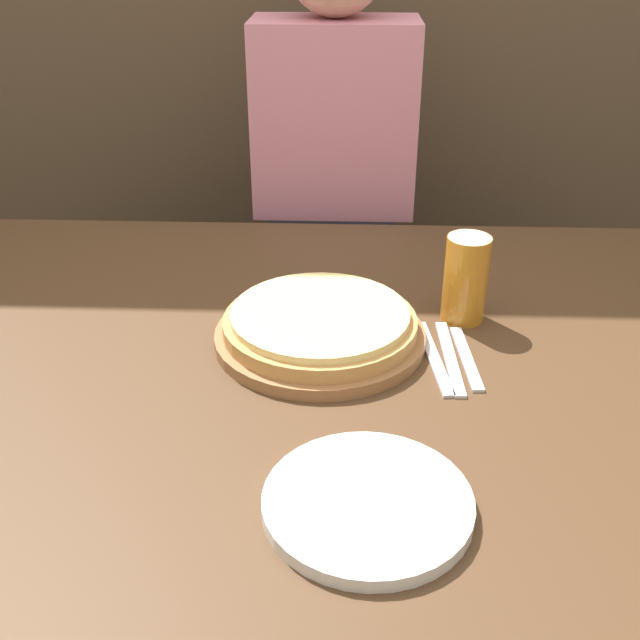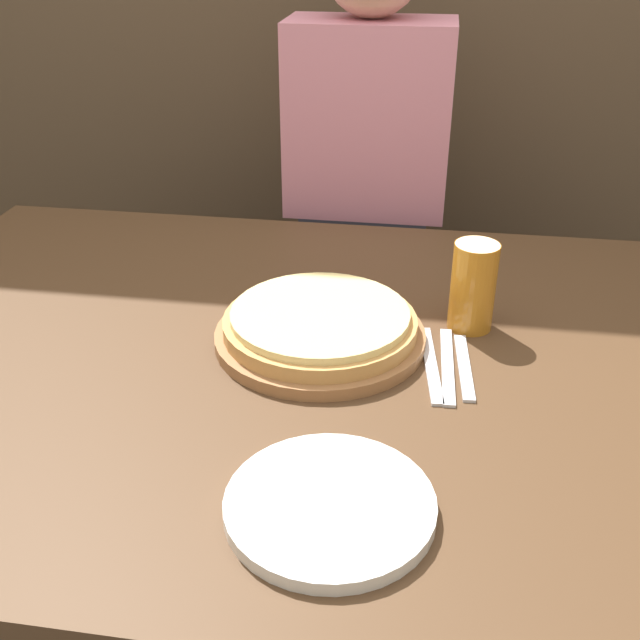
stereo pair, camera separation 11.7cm
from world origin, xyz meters
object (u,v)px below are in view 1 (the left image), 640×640
at_px(beer_glass, 466,275).
at_px(diner_person, 333,230).
at_px(fork, 434,357).
at_px(pizza_on_board, 320,328).
at_px(spoon, 466,358).
at_px(dinner_plate, 368,503).
at_px(dinner_knife, 450,357).

xyz_separation_m(beer_glass, diner_person, (-0.23, 0.58, -0.16)).
bearing_deg(diner_person, fork, -76.62).
height_order(pizza_on_board, spoon, pizza_on_board).
xyz_separation_m(dinner_plate, fork, (0.11, 0.33, -0.01)).
distance_m(fork, diner_person, 0.74).
distance_m(dinner_knife, spoon, 0.02).
xyz_separation_m(pizza_on_board, dinner_plate, (0.07, -0.37, -0.02)).
xyz_separation_m(pizza_on_board, diner_person, (0.01, 0.67, -0.11)).
bearing_deg(fork, beer_glass, 65.55).
relative_size(beer_glass, fork, 0.69).
height_order(fork, spoon, same).
height_order(beer_glass, dinner_knife, beer_glass).
bearing_deg(fork, dinner_plate, -107.82).
bearing_deg(fork, pizza_on_board, 166.31).
distance_m(beer_glass, spoon, 0.15).
height_order(pizza_on_board, diner_person, diner_person).
bearing_deg(fork, dinner_knife, 0.00).
xyz_separation_m(beer_glass, spoon, (-0.01, -0.13, -0.08)).
relative_size(beer_glass, spoon, 0.81).
bearing_deg(dinner_knife, fork, 180.00).
bearing_deg(dinner_plate, spoon, 64.73).
bearing_deg(beer_glass, fork, -114.45).
xyz_separation_m(beer_glass, fork, (-0.06, -0.13, -0.08)).
xyz_separation_m(fork, dinner_knife, (0.03, 0.00, 0.00)).
bearing_deg(pizza_on_board, diner_person, 89.47).
relative_size(fork, dinner_knife, 1.00).
distance_m(beer_glass, diner_person, 0.65).
xyz_separation_m(dinner_knife, spoon, (0.02, 0.00, 0.00)).
height_order(beer_glass, fork, beer_glass).
bearing_deg(fork, spoon, 0.00).
xyz_separation_m(dinner_plate, dinner_knife, (0.13, 0.33, -0.01)).
height_order(dinner_knife, diner_person, diner_person).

